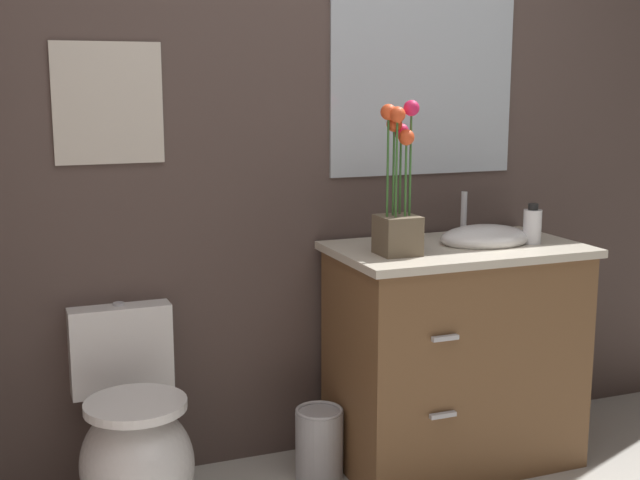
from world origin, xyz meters
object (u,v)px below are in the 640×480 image
Objects in this scene: wall_poster at (108,103)px; trash_bin at (319,443)px; flower_vase at (398,203)px; toilet at (134,446)px; vanity_cabinet at (455,351)px; soap_bottle at (532,225)px; wall_mirror at (424,86)px.

trash_bin is at bearing -20.38° from wall_poster.
toilet is at bearing 174.34° from flower_vase.
soap_bottle is at bearing -12.44° from vanity_cabinet.
toilet is 4.52× the size of soap_bottle.
flower_vase reaches higher than trash_bin.
trash_bin is at bearing 175.82° from vanity_cabinet.
flower_vase is 0.68× the size of wall_mirror.
soap_bottle is 1.63m from wall_poster.
wall_poster is at bearing 180.00° from wall_mirror.
toilet is 1.65× the size of wall_poster.
flower_vase is 1.07m from wall_poster.
soap_bottle is (0.57, 0.00, -0.12)m from flower_vase.
toilet is at bearing 178.77° from vanity_cabinet.
flower_vase is (0.94, -0.09, 0.80)m from toilet.
soap_bottle is at bearing -7.05° from trash_bin.
wall_poster is (-1.23, 0.29, 0.95)m from vanity_cabinet.
flower_vase is (-0.29, -0.07, 0.60)m from vanity_cabinet.
flower_vase reaches higher than toilet.
soap_bottle is at bearing -51.11° from wall_mirror.
trash_bin is (0.68, 0.01, -0.11)m from toilet.
wall_poster is (0.00, 0.27, 1.15)m from toilet.
wall_mirror reaches higher than flower_vase.
soap_bottle reaches higher than toilet.
toilet is 1.25m from vanity_cabinet.
toilet reaches higher than trash_bin.
wall_poster is 0.52× the size of wall_mirror.
wall_mirror reaches higher than trash_bin.
vanity_cabinet is 2.49× the size of wall_poster.
wall_mirror reaches higher than soap_bottle.
wall_poster reaches higher than vanity_cabinet.
toilet is at bearing -167.71° from wall_mirror.
toilet is at bearing 176.63° from soap_bottle.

